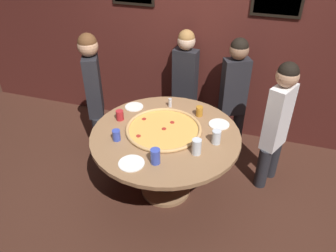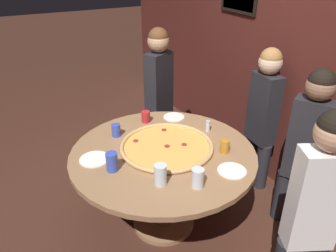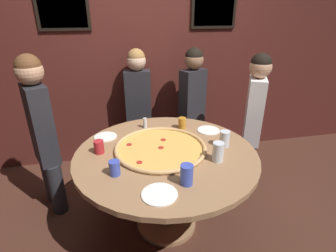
% 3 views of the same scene
% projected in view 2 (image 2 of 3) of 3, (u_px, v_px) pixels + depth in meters
% --- Properties ---
extents(ground_plane, '(24.00, 24.00, 0.00)m').
position_uv_depth(ground_plane, '(164.00, 223.00, 2.85)').
color(ground_plane, '#422319').
extents(back_wall, '(6.40, 0.08, 2.60)m').
position_uv_depth(back_wall, '(298.00, 56.00, 2.79)').
color(back_wall, '#4C1E19').
rests_on(back_wall, ground_plane).
extents(dining_table, '(1.42, 1.42, 0.74)m').
position_uv_depth(dining_table, '(163.00, 167.00, 2.58)').
color(dining_table, '#936B47').
rests_on(dining_table, ground_plane).
extents(giant_pizza, '(0.73, 0.73, 0.03)m').
position_uv_depth(giant_pizza, '(167.00, 146.00, 2.55)').
color(giant_pizza, '#E5A84C').
rests_on(giant_pizza, dining_table).
extents(drink_cup_beside_pizza, '(0.08, 0.08, 0.15)m').
position_uv_depth(drink_cup_beside_pizza, '(160.00, 175.00, 2.12)').
color(drink_cup_beside_pizza, silver).
rests_on(drink_cup_beside_pizza, dining_table).
extents(drink_cup_front_edge, '(0.08, 0.08, 0.14)m').
position_uv_depth(drink_cup_front_edge, '(112.00, 162.00, 2.26)').
color(drink_cup_front_edge, '#384CB7').
rests_on(drink_cup_front_edge, dining_table).
extents(drink_cup_near_left, '(0.08, 0.08, 0.10)m').
position_uv_depth(drink_cup_near_left, '(146.00, 117.00, 2.92)').
color(drink_cup_near_left, '#B22328').
rests_on(drink_cup_near_left, dining_table).
extents(drink_cup_far_left, '(0.07, 0.07, 0.10)m').
position_uv_depth(drink_cup_far_left, '(116.00, 130.00, 2.69)').
color(drink_cup_far_left, '#384CB7').
rests_on(drink_cup_far_left, dining_table).
extents(drink_cup_by_shaker, '(0.08, 0.08, 0.13)m').
position_uv_depth(drink_cup_by_shaker, '(198.00, 178.00, 2.10)').
color(drink_cup_by_shaker, silver).
rests_on(drink_cup_by_shaker, dining_table).
extents(drink_cup_near_right, '(0.07, 0.07, 0.10)m').
position_uv_depth(drink_cup_near_right, '(225.00, 146.00, 2.47)').
color(drink_cup_near_right, '#BC7A23').
rests_on(drink_cup_near_right, dining_table).
extents(white_plate_right_side, '(0.22, 0.22, 0.01)m').
position_uv_depth(white_plate_right_side, '(95.00, 159.00, 2.40)').
color(white_plate_right_side, white).
rests_on(white_plate_right_side, dining_table).
extents(white_plate_near_front, '(0.19, 0.19, 0.01)m').
position_uv_depth(white_plate_near_front, '(174.00, 117.00, 3.02)').
color(white_plate_near_front, white).
rests_on(white_plate_near_front, dining_table).
extents(white_plate_left_side, '(0.20, 0.20, 0.01)m').
position_uv_depth(white_plate_left_side, '(232.00, 171.00, 2.28)').
color(white_plate_left_side, white).
rests_on(white_plate_left_side, dining_table).
extents(condiment_shaker, '(0.04, 0.04, 0.10)m').
position_uv_depth(condiment_shaker, '(208.00, 126.00, 2.77)').
color(condiment_shaker, silver).
rests_on(condiment_shaker, dining_table).
extents(diner_far_left, '(0.37, 0.27, 1.39)m').
position_uv_depth(diner_far_left, '(307.00, 144.00, 2.51)').
color(diner_far_left, '#232328').
rests_on(diner_far_left, ground_plane).
extents(diner_far_right, '(0.27, 0.37, 1.39)m').
position_uv_depth(diner_far_right, '(315.00, 203.00, 1.91)').
color(diner_far_right, '#232328').
rests_on(diner_far_right, ground_plane).
extents(diner_side_left, '(0.35, 0.21, 1.38)m').
position_uv_depth(diner_side_left, '(263.00, 112.00, 3.03)').
color(diner_side_left, '#232328').
rests_on(diner_side_left, ground_plane).
extents(diner_side_right, '(0.28, 0.38, 1.45)m').
position_uv_depth(diner_side_right, '(159.00, 88.00, 3.44)').
color(diner_side_right, '#232328').
rests_on(diner_side_right, ground_plane).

